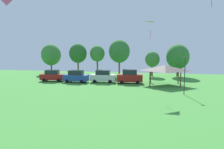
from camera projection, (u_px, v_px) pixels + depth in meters
name	position (u px, v px, depth m)	size (l,w,h in m)	color
kite_flying_0	(153.00, 26.00, 34.97)	(1.99, 1.92, 2.30)	orange
parked_car_leftmost	(52.00, 76.00, 47.03)	(4.79, 2.33, 2.22)	maroon
parked_car_second_from_left	(76.00, 76.00, 45.54)	(4.84, 2.20, 2.33)	#234299
parked_car_third_from_left	(103.00, 76.00, 45.44)	(4.87, 2.23, 2.38)	silver
parked_car_rightmost_in_row	(130.00, 77.00, 44.49)	(4.94, 2.45, 2.60)	maroon
park_pavilion	(165.00, 68.00, 42.23)	(6.59, 5.66, 3.60)	brown
light_post_0	(185.00, 73.00, 34.01)	(0.36, 0.20, 5.54)	#2D2D33
treeline_tree_0	(51.00, 55.00, 59.77)	(4.91, 4.91, 7.41)	brown
treeline_tree_1	(78.00, 53.00, 57.25)	(4.24, 4.24, 7.50)	brown
treeline_tree_2	(97.00, 54.00, 56.47)	(3.52, 3.52, 7.07)	brown
treeline_tree_3	(119.00, 51.00, 54.98)	(4.87, 4.87, 8.39)	brown
treeline_tree_4	(152.00, 59.00, 54.36)	(3.32, 3.32, 5.75)	brown
treeline_tree_5	(178.00, 57.00, 53.82)	(5.17, 5.17, 7.35)	brown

